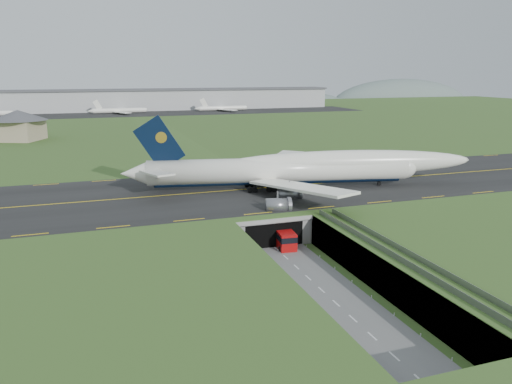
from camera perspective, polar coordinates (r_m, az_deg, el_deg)
name	(u,v)px	position (r m, az deg, el deg)	size (l,w,h in m)	color
ground	(290,262)	(91.93, 3.89, -8.00)	(900.00, 900.00, 0.00)	#355221
airfield_deck	(290,247)	(90.87, 3.92, -6.24)	(800.00, 800.00, 6.00)	gray
trench_road	(307,277)	(85.55, 5.84, -9.67)	(12.00, 75.00, 0.20)	slate
taxiway	(238,190)	(119.85, -2.11, 0.22)	(800.00, 44.00, 0.18)	black
tunnel_portal	(260,220)	(105.59, 0.44, -3.17)	(17.00, 22.30, 6.00)	gray
guideway	(406,265)	(79.54, 16.78, -7.98)	(3.00, 53.00, 7.05)	#A8A8A3
jumbo_jet	(304,168)	(121.24, 5.51, 2.71)	(85.28, 55.70, 18.79)	white
shuttle_tram	(283,237)	(99.18, 3.15, -5.19)	(4.05, 8.83, 3.46)	#AA0B0B
service_building	(19,123)	(228.98, -25.50, 7.18)	(30.43, 30.43, 12.57)	tan
cargo_terminal	(132,100)	(380.15, -13.94, 10.20)	(320.00, 67.00, 15.60)	#B2B2B2
distant_hills	(186,110)	(519.43, -7.96, 9.28)	(700.00, 91.00, 60.00)	slate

